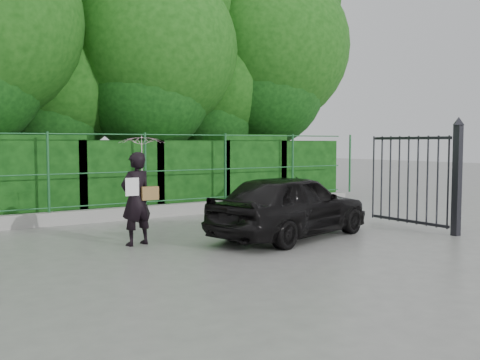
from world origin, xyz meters
TOP-DOWN VIEW (x-y plane):
  - ground at (0.00, 0.00)m, footprint 80.00×80.00m
  - kerb at (0.00, 4.50)m, footprint 14.00×0.25m
  - fence at (0.22, 4.50)m, footprint 14.13×0.06m
  - hedge at (-0.08, 5.50)m, footprint 14.20×1.20m
  - trees at (1.14, 7.74)m, footprint 17.10×6.15m
  - gate at (4.60, -0.72)m, footprint 0.22×2.33m
  - woman at (-1.04, 1.36)m, footprint 0.91×0.84m
  - car at (1.70, 0.42)m, footprint 3.98×2.40m

SIDE VIEW (x-z plane):
  - ground at x=0.00m, z-range 0.00..0.00m
  - kerb at x=0.00m, z-range 0.00..0.30m
  - car at x=1.70m, z-range 0.00..1.27m
  - hedge at x=-0.08m, z-range -0.09..2.09m
  - gate at x=4.60m, z-range 0.01..2.37m
  - fence at x=0.22m, z-range 0.30..2.10m
  - woman at x=-1.04m, z-range 0.27..2.26m
  - trees at x=1.14m, z-range 0.58..8.66m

